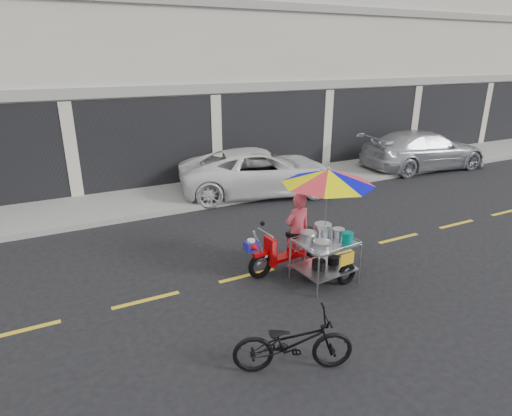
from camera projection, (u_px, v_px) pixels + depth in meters
name	position (u px, v px, depth m)	size (l,w,h in m)	color
ground	(330.00, 255.00, 9.31)	(90.00, 90.00, 0.00)	black
sidewalk	(229.00, 187.00, 13.90)	(45.00, 3.00, 0.15)	gray
shophouse_block	(240.00, 52.00, 17.96)	(36.00, 8.11, 10.40)	beige
centerline	(330.00, 255.00, 9.31)	(42.00, 0.10, 0.01)	gold
white_pickup	(261.00, 172.00, 13.28)	(2.31, 5.01, 1.39)	white
silver_pickup	(424.00, 150.00, 16.14)	(2.02, 4.96, 1.44)	#B7B9C0
near_bicycle	(293.00, 342.00, 5.81)	(0.58, 1.66, 0.87)	black
food_vendor_rig	(315.00, 208.00, 8.04)	(2.35, 1.87, 2.25)	black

